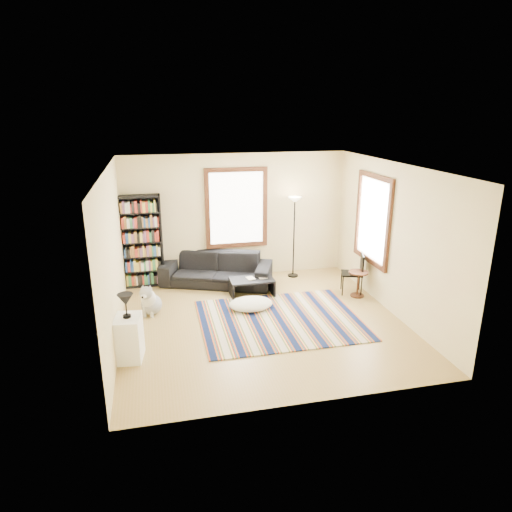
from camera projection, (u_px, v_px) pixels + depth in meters
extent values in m
cube|color=#9F8049|center=(262.00, 324.00, 8.36)|extent=(5.00, 5.00, 0.10)
cube|color=white|center=(263.00, 164.00, 7.47)|extent=(5.00, 5.00, 0.10)
cube|color=beige|center=(236.00, 216.00, 10.28)|extent=(5.00, 0.10, 2.80)
cube|color=beige|center=(311.00, 308.00, 5.55)|extent=(5.00, 0.10, 2.80)
cube|color=beige|center=(109.00, 258.00, 7.38)|extent=(0.10, 5.00, 2.80)
cube|color=beige|center=(396.00, 239.00, 8.45)|extent=(0.10, 5.00, 2.80)
cube|color=white|center=(236.00, 208.00, 10.14)|extent=(1.20, 0.06, 1.60)
cube|color=white|center=(373.00, 219.00, 9.11)|extent=(0.06, 1.20, 1.60)
cube|color=#0C183E|center=(280.00, 320.00, 8.38)|extent=(2.91, 2.33, 0.02)
imported|color=black|center=(216.00, 269.00, 10.02)|extent=(2.56, 1.73, 0.70)
cube|color=black|center=(141.00, 242.00, 9.74)|extent=(0.90, 0.30, 2.00)
cube|color=black|center=(252.00, 287.00, 9.46)|extent=(0.97, 0.64, 0.36)
imported|color=beige|center=(247.00, 279.00, 9.39)|extent=(0.23, 0.19, 0.02)
imported|color=beige|center=(258.00, 277.00, 9.48)|extent=(0.18, 0.25, 0.02)
ellipsoid|color=beige|center=(251.00, 304.00, 8.83)|extent=(0.91, 0.72, 0.21)
cylinder|color=#4D2313|center=(358.00, 284.00, 9.38)|extent=(0.49, 0.49, 0.54)
cube|color=black|center=(352.00, 273.00, 9.52)|extent=(0.53, 0.51, 0.86)
cube|color=white|center=(129.00, 338.00, 7.01)|extent=(0.44, 0.54, 0.70)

